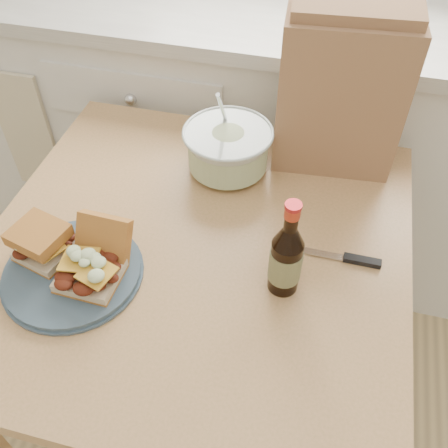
% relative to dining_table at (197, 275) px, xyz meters
% --- Properties ---
extents(cabinet_run, '(2.50, 0.64, 0.94)m').
position_rel_dining_table_xyz_m(cabinet_run, '(0.15, 0.80, -0.17)').
color(cabinet_run, white).
rests_on(cabinet_run, ground).
extents(dining_table, '(0.91, 0.91, 0.75)m').
position_rel_dining_table_xyz_m(dining_table, '(0.00, 0.00, 0.00)').
color(dining_table, tan).
rests_on(dining_table, ground).
extents(plate, '(0.27, 0.27, 0.02)m').
position_rel_dining_table_xyz_m(plate, '(-0.21, -0.14, 0.12)').
color(plate, '#3C5062').
rests_on(plate, dining_table).
extents(sandwich_left, '(0.12, 0.11, 0.07)m').
position_rel_dining_table_xyz_m(sandwich_left, '(-0.28, -0.12, 0.17)').
color(sandwich_left, beige).
rests_on(sandwich_left, plate).
extents(sandwich_right, '(0.12, 0.16, 0.10)m').
position_rel_dining_table_xyz_m(sandwich_right, '(-0.16, -0.13, 0.16)').
color(sandwich_right, beige).
rests_on(sandwich_right, plate).
extents(coleslaw_bowl, '(0.22, 0.22, 0.21)m').
position_rel_dining_table_xyz_m(coleslaw_bowl, '(0.01, 0.26, 0.17)').
color(coleslaw_bowl, silver).
rests_on(coleslaw_bowl, dining_table).
extents(beer_bottle, '(0.06, 0.06, 0.23)m').
position_rel_dining_table_xyz_m(beer_bottle, '(0.20, -0.06, 0.20)').
color(beer_bottle, black).
rests_on(beer_bottle, dining_table).
extents(knife, '(0.19, 0.02, 0.01)m').
position_rel_dining_table_xyz_m(knife, '(0.32, 0.04, 0.12)').
color(knife, silver).
rests_on(knife, dining_table).
extents(paper_bag, '(0.29, 0.21, 0.37)m').
position_rel_dining_table_xyz_m(paper_bag, '(0.24, 0.38, 0.29)').
color(paper_bag, '#9D6B4C').
rests_on(paper_bag, dining_table).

